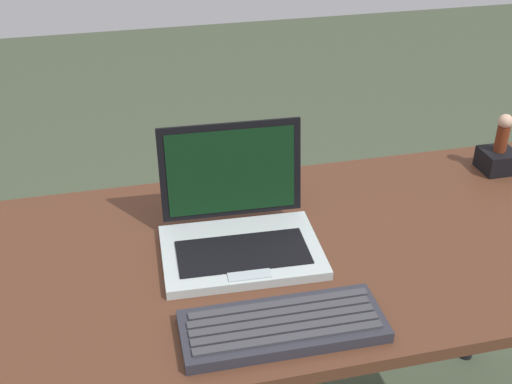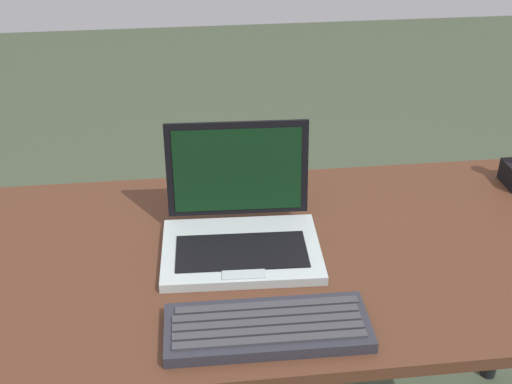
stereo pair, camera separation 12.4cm
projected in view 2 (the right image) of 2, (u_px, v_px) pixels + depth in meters
The scene contains 3 objects.
desk at pixel (255, 283), 1.35m from camera, with size 1.59×0.66×0.72m.
laptop_front at pixel (240, 227), 1.32m from camera, with size 0.32×0.26×0.23m.
external_keyboard at pixel (267, 327), 1.11m from camera, with size 0.35×0.14×0.03m.
Camera 2 is at (-0.12, -1.06, 1.50)m, focal length 46.06 mm.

